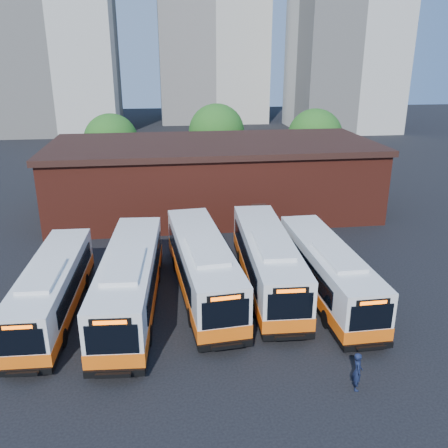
{
  "coord_description": "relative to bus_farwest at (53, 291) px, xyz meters",
  "views": [
    {
      "loc": [
        -4.62,
        -21.66,
        13.7
      ],
      "look_at": [
        -0.91,
        5.89,
        3.72
      ],
      "focal_mm": 38.0,
      "sensor_mm": 36.0,
      "label": 1
    }
  ],
  "objects": [
    {
      "name": "bus_east",
      "position": [
        12.38,
        1.73,
        0.16
      ],
      "size": [
        3.23,
        13.14,
        3.55
      ],
      "rotation": [
        0.0,
        0.0,
        -0.04
      ],
      "color": "white",
      "rests_on": "ground"
    },
    {
      "name": "depot_building",
      "position": [
        10.83,
        17.44,
        1.8
      ],
      "size": [
        28.6,
        12.6,
        6.4
      ],
      "color": "#5F2216",
      "rests_on": "ground"
    },
    {
      "name": "bus_farwest",
      "position": [
        0.0,
        0.0,
        0.0
      ],
      "size": [
        2.88,
        11.85,
        3.2
      ],
      "rotation": [
        0.0,
        0.0,
        -0.04
      ],
      "color": "white",
      "rests_on": "ground"
    },
    {
      "name": "tree_west",
      "position": [
        0.83,
        29.44,
        3.19
      ],
      "size": [
        6.0,
        6.0,
        7.65
      ],
      "color": "#382314",
      "rests_on": "ground"
    },
    {
      "name": "bus_west",
      "position": [
        4.19,
        -0.0,
        0.17
      ],
      "size": [
        3.6,
        13.32,
        3.59
      ],
      "rotation": [
        0.0,
        0.0,
        -0.07
      ],
      "color": "white",
      "rests_on": "ground"
    },
    {
      "name": "bus_mideast",
      "position": [
        15.61,
        0.05,
        0.06
      ],
      "size": [
        2.75,
        12.31,
        3.34
      ],
      "rotation": [
        0.0,
        0.0,
        0.02
      ],
      "color": "white",
      "rests_on": "ground"
    },
    {
      "name": "transit_worker",
      "position": [
        14.15,
        -8.16,
        -0.56
      ],
      "size": [
        0.56,
        0.73,
        1.78
      ],
      "primitive_type": "imported",
      "rotation": [
        0.0,
        0.0,
        1.35
      ],
      "color": "#121A34",
      "rests_on": "ground"
    },
    {
      "name": "tree_mid",
      "position": [
        12.83,
        31.44,
        3.62
      ],
      "size": [
        6.56,
        6.56,
        8.36
      ],
      "color": "#382314",
      "rests_on": "ground"
    },
    {
      "name": "bus_midwest",
      "position": [
        8.38,
        1.44,
        0.17
      ],
      "size": [
        3.76,
        13.33,
        3.59
      ],
      "rotation": [
        0.0,
        0.0,
        0.08
      ],
      "color": "white",
      "rests_on": "ground"
    },
    {
      "name": "ground",
      "position": [
        10.83,
        -2.56,
        -1.45
      ],
      "size": [
        220.0,
        220.0,
        0.0
      ],
      "primitive_type": "plane",
      "color": "black"
    },
    {
      "name": "tree_east",
      "position": [
        23.83,
        28.44,
        3.38
      ],
      "size": [
        6.24,
        6.24,
        7.96
      ],
      "color": "#382314",
      "rests_on": "ground"
    }
  ]
}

